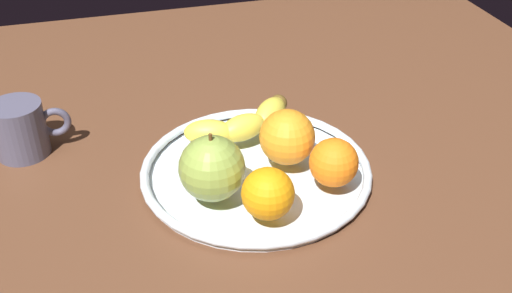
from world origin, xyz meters
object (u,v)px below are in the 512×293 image
object	(u,v)px
orange_front_right	(287,137)
ambient_mug	(21,129)
fruit_bowl	(256,171)
orange_center	(268,194)
banana	(244,123)
orange_front_left	(334,163)
apple	(212,168)

from	to	relation	value
orange_front_right	ambient_mug	xyz separation A→B (cm)	(-34.20, 14.31, -1.59)
fruit_bowl	orange_front_right	world-z (taller)	orange_front_right
orange_center	banana	bearing A→B (deg)	84.03
orange_front_left	orange_front_right	xyz separation A→B (cm)	(-4.08, 6.34, 0.58)
apple	orange_front_right	size ratio (longest dim) A/B	1.21
fruit_bowl	orange_front_left	distance (cm)	11.21
apple	orange_front_right	bearing A→B (deg)	23.07
orange_center	ambient_mug	xyz separation A→B (cm)	(-28.52, 24.52, -1.04)
apple	orange_front_right	distance (cm)	12.10
fruit_bowl	orange_center	size ratio (longest dim) A/B	4.87
orange_front_right	orange_center	world-z (taller)	orange_front_right
apple	ambient_mug	bearing A→B (deg)	140.46
ambient_mug	banana	bearing A→B (deg)	-11.83
banana	orange_center	world-z (taller)	orange_center
orange_center	ambient_mug	world-z (taller)	orange_center
apple	fruit_bowl	bearing A→B (deg)	34.54
fruit_bowl	banana	xyz separation A→B (cm)	(0.48, 7.96, 2.74)
orange_front_left	orange_center	bearing A→B (deg)	-158.40
banana	orange_front_right	world-z (taller)	orange_front_right
fruit_bowl	apple	distance (cm)	9.71
orange_front_left	orange_center	distance (cm)	10.50
orange_center	ambient_mug	distance (cm)	37.63
banana	orange_front_left	xyz separation A→B (cm)	(7.86, -14.28, 1.28)
ambient_mug	apple	bearing A→B (deg)	-39.54
fruit_bowl	orange_center	world-z (taller)	orange_center
apple	orange_center	size ratio (longest dim) A/B	1.42
fruit_bowl	orange_center	bearing A→B (deg)	-97.92
orange_front_left	fruit_bowl	bearing A→B (deg)	142.83
orange_front_right	ambient_mug	world-z (taller)	orange_front_right
apple	ambient_mug	distance (cm)	29.99
orange_front_left	banana	bearing A→B (deg)	118.84
apple	ambient_mug	world-z (taller)	apple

